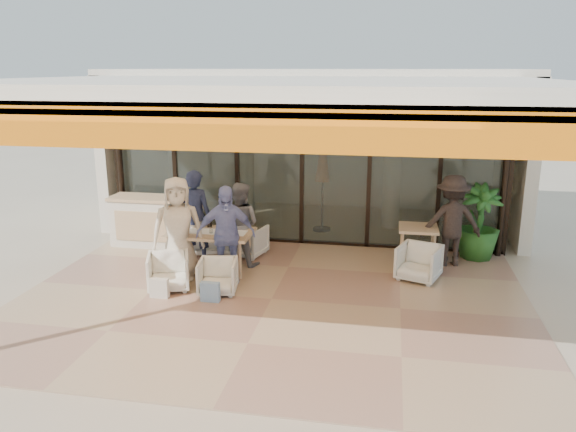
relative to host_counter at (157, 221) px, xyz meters
The scene contains 21 objects.
ground 3.72m from the host_counter, 38.58° to the right, with size 70.00×70.00×0.00m, color #C6B293.
terrace_floor 3.72m from the host_counter, 38.58° to the right, with size 8.00×6.00×0.01m, color tan.
terrace_structure 4.71m from the host_counter, 41.66° to the right, with size 8.00×6.00×3.40m.
glass_storefront 3.15m from the host_counter, 13.76° to the left, with size 8.08×0.10×3.20m.
interior_block 4.51m from the host_counter, 46.31° to the left, with size 9.05×3.62×3.52m.
host_counter is the anchor object (origin of this frame).
dining_table 1.95m from the host_counter, 38.09° to the right, with size 1.50×0.90×0.93m.
chair_far_left 1.16m from the host_counter, 12.97° to the right, with size 0.67×0.62×0.69m, color white.
chair_far_right 1.99m from the host_counter, ahead, with size 0.65×0.61×0.67m, color white.
chair_near_left 2.44m from the host_counter, 62.59° to the right, with size 0.66×0.62×0.68m, color white.
chair_near_right 2.92m from the host_counter, 47.76° to the right, with size 0.60×0.57×0.62m, color white.
diner_navy 1.40m from the host_counter, 34.10° to the right, with size 0.64×0.42×1.76m, color #171C34.
diner_grey 2.12m from the host_counter, 21.14° to the right, with size 0.76×0.59×1.56m, color #5E5F63.
diner_cream 2.03m from the host_counter, 55.98° to the right, with size 0.88×0.57×1.80m, color beige.
diner_periwinkle 2.59m from the host_counter, 40.24° to the right, with size 0.99×0.41×1.69m, color #6C75B4.
tote_bag_cream 2.82m from the host_counter, 66.37° to the right, with size 0.30×0.10×0.34m, color silver.
tote_bag_blue 3.24m from the host_counter, 52.55° to the right, with size 0.30×0.10×0.34m, color #99BFD8.
side_table 5.19m from the host_counter, ahead, with size 0.70×0.70×0.74m.
side_chair 5.28m from the host_counter, 10.61° to the right, with size 0.67×0.63×0.69m, color white.
standing_woman 5.78m from the host_counter, ahead, with size 1.10×0.63×1.70m, color black.
potted_palm 6.34m from the host_counter, ahead, with size 0.81×0.81×1.44m, color #1E5919.
Camera 1 is at (1.74, -8.03, 3.56)m, focal length 35.00 mm.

